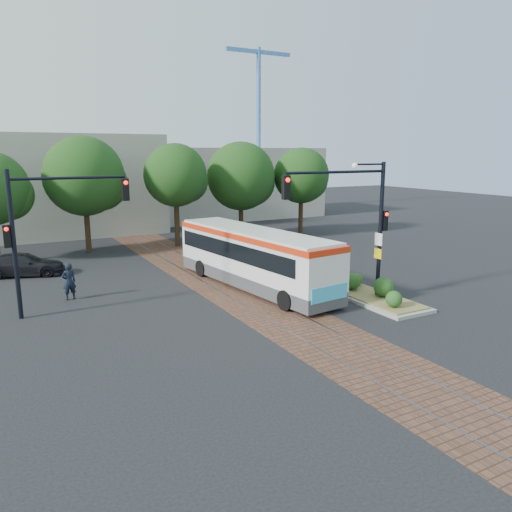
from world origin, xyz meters
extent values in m
plane|color=black|center=(0.00, 0.00, 0.00)|extent=(120.00, 120.00, 0.00)
cube|color=brown|center=(0.00, 4.00, 0.01)|extent=(3.60, 40.00, 0.01)
cube|color=slate|center=(-0.75, 4.00, 0.01)|extent=(0.06, 40.00, 0.01)
cube|color=slate|center=(0.75, 4.00, 0.01)|extent=(0.06, 40.00, 0.01)
cylinder|color=#382314|center=(-4.50, 16.80, 1.56)|extent=(0.36, 0.36, 3.12)
sphere|color=#1C3C13|center=(-4.50, 16.80, 5.07)|extent=(5.20, 5.20, 5.20)
cylinder|color=#382314|center=(1.50, 16.00, 1.69)|extent=(0.36, 0.36, 3.39)
sphere|color=#1C3C13|center=(1.50, 16.00, 5.04)|extent=(4.40, 4.40, 4.40)
cylinder|color=#382314|center=(7.00, 16.80, 1.43)|extent=(0.36, 0.36, 2.86)
sphere|color=#1C3C13|center=(7.00, 16.80, 4.81)|extent=(5.20, 5.20, 5.20)
cylinder|color=#382314|center=(12.00, 16.00, 1.56)|extent=(0.36, 0.36, 3.12)
sphere|color=#1C3C13|center=(12.00, 16.00, 4.77)|extent=(4.40, 4.40, 4.40)
cube|color=#ADA899|center=(-8.00, 28.00, 4.00)|extent=(22.00, 12.00, 8.00)
cube|color=#ADA899|center=(12.00, 30.00, 3.50)|extent=(18.00, 10.00, 7.00)
cylinder|color=#3F72B2|center=(18.00, 34.00, 9.00)|extent=(0.50, 0.50, 18.00)
cube|color=#3F72B2|center=(18.00, 34.00, 17.50)|extent=(8.00, 0.40, 0.40)
cube|color=#404042|center=(1.08, 3.71, 0.50)|extent=(3.52, 11.00, 0.63)
cube|color=white|center=(1.08, 3.71, 1.67)|extent=(3.54, 11.00, 1.71)
cube|color=black|center=(1.05, 3.98, 1.94)|extent=(3.47, 9.93, 0.81)
cube|color=red|center=(1.08, 3.71, 2.66)|extent=(3.58, 11.00, 0.27)
cube|color=white|center=(1.08, 3.71, 2.84)|extent=(3.43, 10.63, 0.13)
cube|color=black|center=(1.71, -1.52, 2.03)|extent=(1.44, 0.28, 0.81)
cube|color=#36ADD9|center=(1.73, -1.67, 0.95)|extent=(1.97, 0.29, 0.63)
cube|color=orange|center=(2.35, 2.96, 1.13)|extent=(0.54, 4.03, 0.99)
cylinder|color=black|center=(0.52, -0.26, 0.45)|extent=(0.42, 0.93, 0.90)
cylinder|color=black|center=(2.57, -0.01, 0.45)|extent=(0.42, 0.93, 0.90)
cylinder|color=black|center=(-0.35, 6.98, 0.45)|extent=(0.42, 0.93, 0.90)
cylinder|color=black|center=(1.70, 7.23, 0.45)|extent=(0.42, 0.93, 0.90)
cube|color=gray|center=(4.80, -1.00, 0.07)|extent=(2.20, 5.20, 0.15)
cube|color=olive|center=(4.80, -1.00, 0.19)|extent=(1.90, 4.80, 0.08)
sphere|color=#1E4719|center=(4.40, -2.60, 0.58)|extent=(0.70, 0.70, 0.70)
sphere|color=#1E4719|center=(5.10, -1.20, 0.68)|extent=(0.90, 0.90, 0.90)
sphere|color=#1E4719|center=(4.60, 0.40, 0.63)|extent=(0.80, 0.80, 0.80)
sphere|color=#1E4719|center=(5.30, 0.90, 0.53)|extent=(0.60, 0.60, 0.60)
cylinder|color=black|center=(5.10, -0.80, 3.21)|extent=(0.18, 0.18, 6.00)
cylinder|color=black|center=(2.60, -0.80, 5.81)|extent=(5.00, 0.12, 0.12)
cube|color=black|center=(0.10, -0.80, 5.26)|extent=(0.28, 0.22, 0.95)
sphere|color=#FF190C|center=(0.10, -0.94, 5.56)|extent=(0.18, 0.18, 0.18)
cube|color=black|center=(5.32, -0.80, 3.61)|extent=(0.26, 0.20, 0.90)
sphere|color=#FF190C|center=(5.32, -0.93, 3.92)|extent=(0.16, 0.16, 0.16)
cube|color=white|center=(4.92, -0.92, 2.81)|extent=(0.04, 0.45, 0.55)
cube|color=yellow|center=(4.92, -0.92, 2.17)|extent=(0.04, 0.45, 0.45)
cylinder|color=black|center=(4.30, -0.80, 6.12)|extent=(1.60, 0.08, 0.08)
sphere|color=silver|center=(3.50, -0.80, 6.06)|extent=(0.24, 0.24, 0.24)
cylinder|color=black|center=(-9.50, 4.00, 3.00)|extent=(0.18, 0.18, 6.00)
cylinder|color=black|center=(-7.25, 4.00, 5.60)|extent=(4.50, 0.12, 0.12)
cube|color=black|center=(-5.00, 4.00, 5.05)|extent=(0.28, 0.22, 0.95)
sphere|color=#FF190C|center=(-5.00, 3.86, 5.35)|extent=(0.18, 0.18, 0.18)
cube|color=black|center=(-9.72, 4.00, 3.40)|extent=(0.26, 0.20, 0.90)
sphere|color=#FF190C|center=(-9.72, 3.87, 3.70)|extent=(0.16, 0.16, 0.16)
imported|color=black|center=(-7.33, 5.83, 0.85)|extent=(0.68, 0.50, 1.71)
imported|color=black|center=(-8.82, 11.78, 0.61)|extent=(4.54, 2.89, 1.23)
camera|label=1|loc=(-10.33, -17.54, 6.64)|focal=35.00mm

